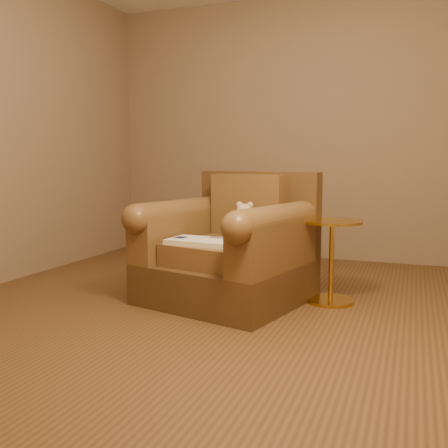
% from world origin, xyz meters
% --- Properties ---
extents(floor, '(4.00, 4.00, 0.00)m').
position_xyz_m(floor, '(0.00, 0.00, 0.00)').
color(floor, brown).
rests_on(floor, ground).
extents(room, '(4.02, 4.02, 2.71)m').
position_xyz_m(room, '(0.00, 0.00, 1.71)').
color(room, '#886D54').
rests_on(room, ground).
extents(armchair, '(1.24, 1.20, 0.93)m').
position_xyz_m(armchair, '(-0.05, 0.17, 0.36)').
color(armchair, '#4D3319').
rests_on(armchair, floor).
extents(teddy_bear, '(0.20, 0.23, 0.28)m').
position_xyz_m(teddy_bear, '(0.03, 0.24, 0.55)').
color(teddy_bear, '#CFAC91').
rests_on(teddy_bear, armchair).
extents(guidebook, '(0.47, 0.31, 0.04)m').
position_xyz_m(guidebook, '(-0.16, -0.09, 0.46)').
color(guidebook, beige).
rests_on(guidebook, armchair).
extents(side_table, '(0.43, 0.43, 0.60)m').
position_xyz_m(side_table, '(0.66, 0.35, 0.32)').
color(side_table, gold).
rests_on(side_table, floor).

